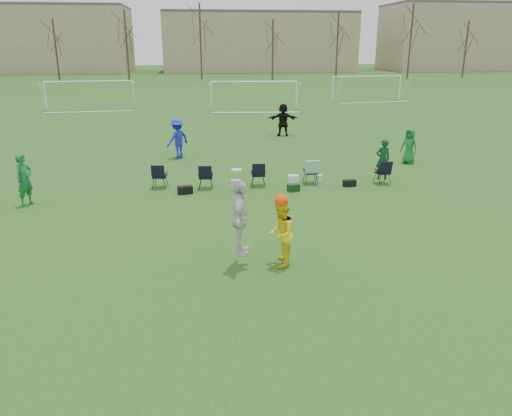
{
  "coord_description": "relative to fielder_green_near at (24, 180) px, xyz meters",
  "views": [
    {
      "loc": [
        -0.82,
        -11.23,
        5.47
      ],
      "look_at": [
        0.64,
        1.47,
        1.25
      ],
      "focal_mm": 35.0,
      "sensor_mm": 36.0,
      "label": 1
    }
  ],
  "objects": [
    {
      "name": "building_row",
      "position": [
        13.69,
        89.5,
        5.06
      ],
      "size": [
        126.0,
        16.0,
        13.0
      ],
      "color": "tan",
      "rests_on": "ground"
    },
    {
      "name": "goal_right",
      "position": [
        22.96,
        31.5,
        0.99
      ],
      "size": [
        7.35,
        1.14,
        2.46
      ],
      "rotation": [
        0.0,
        0.0,
        0.14
      ],
      "color": "white",
      "rests_on": "ground"
    },
    {
      "name": "center_contest",
      "position": [
        7.6,
        -6.03,
        0.18
      ],
      "size": [
        1.76,
        1.18,
        2.59
      ],
      "color": "silver",
      "rests_on": "ground"
    },
    {
      "name": "fielder_green_near",
      "position": [
        0.0,
        0.0,
        0.0
      ],
      "size": [
        0.71,
        0.81,
        1.86
      ],
      "primitive_type": "imported",
      "rotation": [
        0.0,
        0.0,
        1.09
      ],
      "color": "#126A32",
      "rests_on": "ground"
    },
    {
      "name": "ground",
      "position": [
        6.96,
        -6.5,
        -0.93
      ],
      "size": [
        260.0,
        260.0,
        0.0
      ],
      "primitive_type": "plane",
      "color": "#244E18",
      "rests_on": "ground"
    },
    {
      "name": "sideline_setup",
      "position": [
        9.57,
        1.53,
        -0.39
      ],
      "size": [
        9.72,
        1.67,
        1.82
      ],
      "color": "#0E361E",
      "rests_on": "ground"
    },
    {
      "name": "fielder_green_far",
      "position": [
        16.09,
        4.74,
        -0.1
      ],
      "size": [
        0.93,
        0.97,
        1.67
      ],
      "primitive_type": "imported",
      "rotation": [
        0.0,
        0.0,
        -0.88
      ],
      "color": "#14712E",
      "rests_on": "ground"
    },
    {
      "name": "fielder_black",
      "position": [
        11.37,
        12.88,
        0.06
      ],
      "size": [
        1.89,
        0.75,
        1.99
      ],
      "primitive_type": "imported",
      "rotation": [
        0.0,
        0.0,
        3.05
      ],
      "color": "black",
      "rests_on": "ground"
    },
    {
      "name": "tree_line",
      "position": [
        7.2,
        63.34,
        4.16
      ],
      "size": [
        110.28,
        3.28,
        11.4
      ],
      "color": "#382B21",
      "rests_on": "ground"
    },
    {
      "name": "fielder_blue",
      "position": [
        5.09,
        7.18,
        0.05
      ],
      "size": [
        1.43,
        1.39,
        1.97
      ],
      "primitive_type": "imported",
      "rotation": [
        0.0,
        0.0,
        3.87
      ],
      "color": "#1A24CA",
      "rests_on": "ground"
    },
    {
      "name": "goal_left",
      "position": [
        -3.04,
        27.5,
        0.99
      ],
      "size": [
        7.39,
        0.76,
        2.46
      ],
      "rotation": [
        0.0,
        0.0,
        0.09
      ],
      "color": "white",
      "rests_on": "ground"
    },
    {
      "name": "goal_mid",
      "position": [
        10.96,
        25.5,
        0.99
      ],
      "size": [
        7.4,
        0.63,
        2.46
      ],
      "rotation": [
        0.0,
        0.0,
        -0.07
      ],
      "color": "white",
      "rests_on": "ground"
    }
  ]
}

